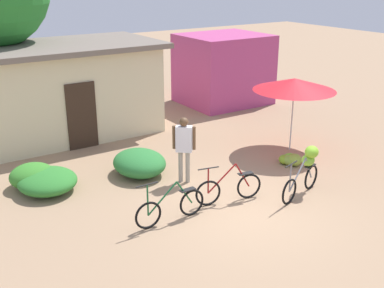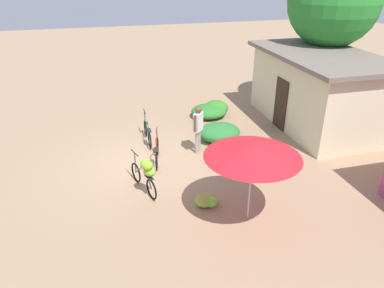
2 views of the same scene
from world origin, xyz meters
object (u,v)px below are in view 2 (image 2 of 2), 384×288
bicycle_near_pile (157,152)px  bicycle_center_loaded (146,172)px  bicycle_leftmost (148,133)px  building_low (318,89)px  banana_pile_on_ground (207,200)px  person_vendor (198,125)px  market_umbrella (253,150)px  tree_behind_building (334,2)px

bicycle_near_pile → bicycle_center_loaded: bicycle_center_loaded is taller
bicycle_leftmost → bicycle_near_pile: 1.60m
building_low → banana_pile_on_ground: size_ratio=7.59×
banana_pile_on_ground → person_vendor: (-3.08, 0.63, 0.90)m
building_low → market_umbrella: bearing=-44.7°
bicycle_near_pile → bicycle_center_loaded: bearing=-18.8°
building_low → market_umbrella: size_ratio=2.58×
building_low → bicycle_center_loaded: (3.32, -7.43, -0.78)m
bicycle_leftmost → banana_pile_on_ground: bearing=12.0°
bicycle_leftmost → market_umbrella: bearing=19.1°
bicycle_center_loaded → person_vendor: bearing=134.7°
bicycle_near_pile → bicycle_center_loaded: (1.82, -0.62, 0.36)m
bicycle_leftmost → banana_pile_on_ground: bicycle_leftmost is taller
bicycle_center_loaded → person_vendor: size_ratio=0.95×
market_umbrella → tree_behind_building: bearing=137.0°
bicycle_leftmost → banana_pile_on_ground: 4.51m
building_low → bicycle_near_pile: (1.50, -6.81, -1.13)m
market_umbrella → building_low: bearing=135.3°
tree_behind_building → bicycle_center_loaded: 10.71m
bicycle_near_pile → person_vendor: bearing=100.3°
market_umbrella → banana_pile_on_ground: size_ratio=2.94×
building_low → bicycle_leftmost: 6.97m
bicycle_leftmost → tree_behind_building: bearing=100.7°
building_low → bicycle_near_pile: size_ratio=3.78×
banana_pile_on_ground → person_vendor: bearing=168.5°
tree_behind_building → market_umbrella: bearing=-43.0°
tree_behind_building → bicycle_leftmost: tree_behind_building is taller
market_umbrella → bicycle_near_pile: size_ratio=1.46×
market_umbrella → bicycle_near_pile: (-3.62, -1.74, -1.64)m
building_low → banana_pile_on_ground: (4.31, -5.94, -1.34)m
tree_behind_building → market_umbrella: tree_behind_building is taller
bicycle_near_pile → person_vendor: 1.68m
market_umbrella → banana_pile_on_ground: (-0.81, -0.87, -1.84)m
building_low → market_umbrella: building_low is taller
tree_behind_building → market_umbrella: 9.59m
person_vendor → bicycle_center_loaded: bearing=-45.3°
tree_behind_building → banana_pile_on_ground: 10.31m
market_umbrella → bicycle_near_pile: market_umbrella is taller
banana_pile_on_ground → market_umbrella: bearing=47.0°
building_low → tree_behind_building: 3.70m
building_low → market_umbrella: 7.22m
bicycle_near_pile → tree_behind_building: bearing=111.3°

